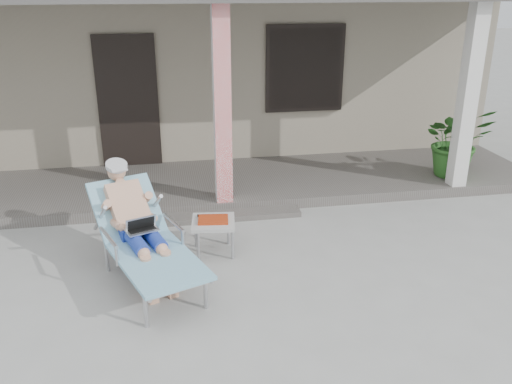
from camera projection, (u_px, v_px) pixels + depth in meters
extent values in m
plane|color=#9E9E99|center=(250.00, 289.00, 5.66)|extent=(60.00, 60.00, 0.00)
cube|color=gray|center=(197.00, 60.00, 11.07)|extent=(10.00, 5.00, 3.00)
cube|color=black|center=(128.00, 102.00, 8.65)|extent=(0.95, 0.06, 2.10)
cube|color=black|center=(305.00, 69.00, 8.96)|extent=(1.20, 0.06, 1.30)
cube|color=black|center=(305.00, 69.00, 8.95)|extent=(1.32, 0.05, 1.42)
cube|color=#605B56|center=(218.00, 184.00, 8.38)|extent=(10.00, 2.00, 0.15)
cube|color=red|center=(222.00, 108.00, 7.10)|extent=(0.22, 0.22, 2.61)
cube|color=silver|center=(467.00, 98.00, 7.67)|extent=(0.22, 0.22, 2.61)
cube|color=#605B56|center=(227.00, 216.00, 7.34)|extent=(2.00, 0.30, 0.07)
cylinder|color=#B7B7BC|center=(146.00, 310.00, 4.98)|extent=(0.04, 0.04, 0.36)
cylinder|color=#B7B7BC|center=(206.00, 292.00, 5.27)|extent=(0.04, 0.04, 0.36)
cylinder|color=#B7B7BC|center=(107.00, 256.00, 5.95)|extent=(0.04, 0.04, 0.36)
cylinder|color=#B7B7BC|center=(159.00, 243.00, 6.24)|extent=(0.04, 0.04, 0.36)
cube|color=#B7B7BC|center=(158.00, 263.00, 5.41)|extent=(1.00, 1.34, 0.03)
cube|color=#7EB3C4|center=(157.00, 260.00, 5.40)|extent=(1.10, 1.41, 0.04)
cube|color=#B7B7BC|center=(127.00, 211.00, 6.03)|extent=(0.78, 0.75, 0.48)
cube|color=#7EB3C4|center=(127.00, 209.00, 6.01)|extent=(0.89, 0.85, 0.55)
cylinder|color=#B6B6B8|center=(116.00, 165.00, 6.08)|extent=(0.31, 0.31, 0.13)
cube|color=silver|center=(141.00, 229.00, 5.68)|extent=(0.39, 0.33, 0.23)
cube|color=#B1B0AC|center=(213.00, 222.00, 6.28)|extent=(0.55, 0.55, 0.04)
cylinder|color=#B7B7BC|center=(198.00, 247.00, 6.14)|extent=(0.04, 0.04, 0.37)
cylinder|color=#B7B7BC|center=(233.00, 245.00, 6.20)|extent=(0.04, 0.04, 0.37)
cylinder|color=#B7B7BC|center=(196.00, 232.00, 6.50)|extent=(0.04, 0.04, 0.37)
cylinder|color=#B7B7BC|center=(228.00, 230.00, 6.56)|extent=(0.04, 0.04, 0.37)
cube|color=#A53111|center=(213.00, 220.00, 6.26)|extent=(0.37, 0.30, 0.03)
cube|color=black|center=(212.00, 216.00, 6.38)|extent=(0.34, 0.06, 0.03)
imported|color=#26591E|center=(457.00, 141.00, 8.33)|extent=(1.16, 1.05, 1.12)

